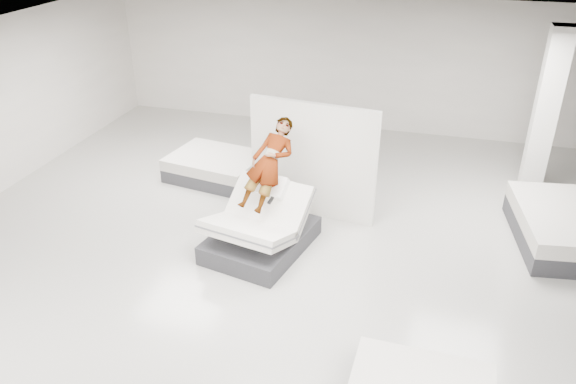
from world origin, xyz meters
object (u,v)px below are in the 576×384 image
object	(u,v)px
person	(269,178)
flat_bed_left_far	(216,167)
remote	(271,200)
column	(545,113)
hero_bed	(260,230)
flat_bed_right_far	(568,228)
divider_panel	(312,160)

from	to	relation	value
person	flat_bed_left_far	size ratio (longest dim) A/B	0.81
remote	column	xyz separation A→B (m)	(4.25, 3.51, 0.62)
flat_bed_left_far	column	world-z (taller)	column
column	person	bearing A→B (deg)	-144.58
hero_bed	column	size ratio (longest dim) A/B	0.64
remote	flat_bed_right_far	size ratio (longest dim) A/B	0.06
hero_bed	flat_bed_right_far	world-z (taller)	hero_bed
person	remote	size ratio (longest dim) A/B	11.43
remote	column	bearing A→B (deg)	51.68
divider_panel	flat_bed_right_far	bearing A→B (deg)	9.41
flat_bed_left_far	column	distance (m)	6.42
divider_panel	flat_bed_left_far	xyz separation A→B (m)	(-2.24, 0.90, -0.81)
divider_panel	person	bearing A→B (deg)	-105.60
person	divider_panel	xyz separation A→B (m)	(0.45, 1.07, -0.10)
divider_panel	flat_bed_left_far	distance (m)	2.54
remote	divider_panel	size ratio (longest dim) A/B	0.06
divider_panel	flat_bed_left_far	bearing A→B (deg)	165.51
flat_bed_right_far	divider_panel	bearing A→B (deg)	-178.01
remote	divider_panel	distance (m)	1.49
person	divider_panel	bearing A→B (deg)	79.10
flat_bed_left_far	remote	bearing A→B (deg)	-50.81
hero_bed	flat_bed_right_far	bearing A→B (deg)	17.52
divider_panel	flat_bed_right_far	distance (m)	4.40
flat_bed_left_far	person	bearing A→B (deg)	-47.88
flat_bed_left_far	divider_panel	bearing A→B (deg)	-21.90
flat_bed_right_far	column	size ratio (longest dim) A/B	0.73
person	divider_panel	size ratio (longest dim) A/B	0.69
person	flat_bed_left_far	bearing A→B (deg)	144.23
flat_bed_right_far	column	distance (m)	2.34
person	flat_bed_left_far	world-z (taller)	person
column	hero_bed	bearing A→B (deg)	-142.39
remote	divider_panel	world-z (taller)	divider_panel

